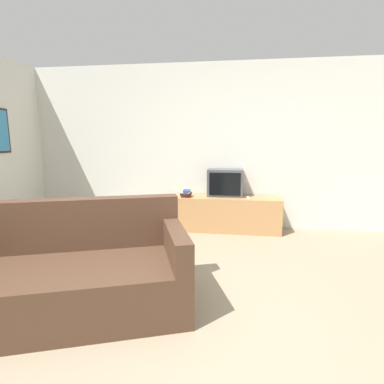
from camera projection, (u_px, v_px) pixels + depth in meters
name	position (u px, v px, depth m)	size (l,w,h in m)	color
ground_plane	(179.00, 344.00, 2.09)	(14.00, 14.00, 0.00)	gray
wall_back	(213.00, 147.00, 4.83)	(9.00, 0.06, 2.60)	silver
tv_stand	(224.00, 213.00, 4.70)	(1.73, 0.46, 0.53)	tan
television	(225.00, 183.00, 4.69)	(0.55, 0.31, 0.42)	#4C4C51
couch	(70.00, 277.00, 2.47)	(2.08, 1.49, 0.89)	#4C3323
book_stack	(186.00, 193.00, 4.66)	(0.17, 0.22, 0.11)	#B72D28
remote_on_stand	(248.00, 198.00, 4.50)	(0.05, 0.19, 0.02)	#B7B7B7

